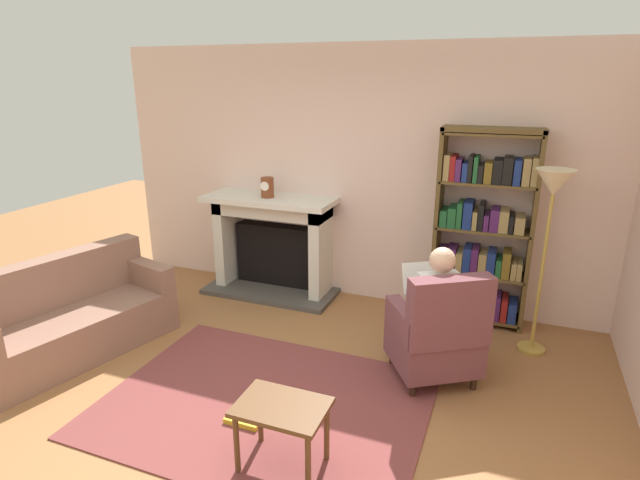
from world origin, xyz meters
The scene contains 12 objects.
ground centered at (0.00, 0.00, 0.00)m, with size 14.00×14.00×0.00m, color #97633A.
back_wall centered at (0.00, 2.55, 1.35)m, with size 5.60×0.10×2.70m, color beige.
area_rug centered at (0.00, 0.30, 0.01)m, with size 2.40×1.80×0.01m, color brown.
fireplace centered at (-0.89, 2.30, 0.59)m, with size 1.49×0.64×1.12m.
mantel_clock centered at (-0.90, 2.20, 1.23)m, with size 0.14×0.14×0.22m.
bookshelf centered at (1.34, 2.33, 0.95)m, with size 0.91×0.32×1.93m.
armchair_reading centered at (1.15, 1.09, 0.42)m, with size 0.87×0.87×0.97m.
seated_reader centered at (1.08, 1.18, 0.62)m, with size 0.55×0.59×1.14m.
sofa_floral centered at (-1.96, 0.38, 0.32)m, with size 1.12×1.83×0.85m.
side_table centered at (0.41, -0.24, 0.38)m, with size 0.56×0.39×0.46m.
scattered_books centered at (0.07, 0.19, 0.03)m, with size 0.56×0.52×0.04m.
floor_lamp centered at (1.89, 1.90, 1.40)m, with size 0.32×0.32×1.65m.
Camera 1 is at (1.59, -2.61, 2.37)m, focal length 28.54 mm.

